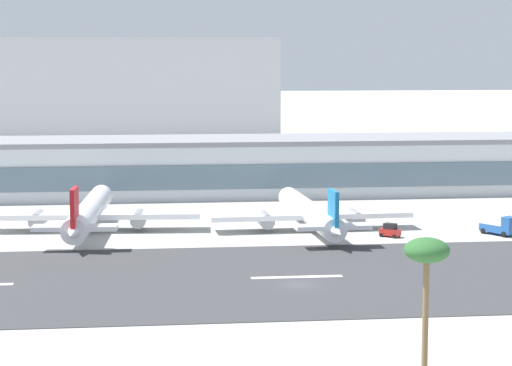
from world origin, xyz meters
TOP-DOWN VIEW (x-y plane):
  - ground_plane at (0.00, 0.00)m, footprint 1400.00×1400.00m
  - runway_strip at (0.00, 4.36)m, footprint 800.00×43.61m
  - runway_centreline_dash_4 at (0.51, 4.36)m, footprint 12.00×1.20m
  - terminal_building at (-9.39, 85.82)m, footprint 175.94×21.98m
  - distant_hotel_block at (-48.08, 222.32)m, footprint 147.80×39.19m
  - airliner_red_tail_gate_0 at (-28.12, 42.52)m, footprint 36.83×44.87m
  - airliner_blue_tail_gate_1 at (8.31, 39.27)m, footprint 33.78×41.98m
  - service_baggage_tug_1 at (19.77, 32.15)m, footprint 3.48×3.28m
  - service_box_truck_2 at (37.57, 32.13)m, footprint 5.15×6.38m
  - palm_tree_1 at (5.97, -36.31)m, footprint 4.13×4.13m

SIDE VIEW (x-z plane):
  - ground_plane at x=0.00m, z-range 0.00..0.00m
  - runway_strip at x=0.00m, z-range 0.00..0.08m
  - runway_centreline_dash_4 at x=0.51m, z-range 0.08..0.09m
  - service_baggage_tug_1 at x=19.77m, z-range -0.05..2.15m
  - service_box_truck_2 at x=37.57m, z-range 0.16..3.41m
  - airliner_blue_tail_gate_1 at x=8.31m, z-range -1.59..7.17m
  - airliner_red_tail_gate_0 at x=-28.12m, z-range -1.70..7.67m
  - terminal_building at x=-9.39m, z-range 0.00..11.68m
  - palm_tree_1 at x=5.97m, z-range 4.60..17.03m
  - distant_hotel_block at x=-48.08m, z-range 0.00..34.36m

